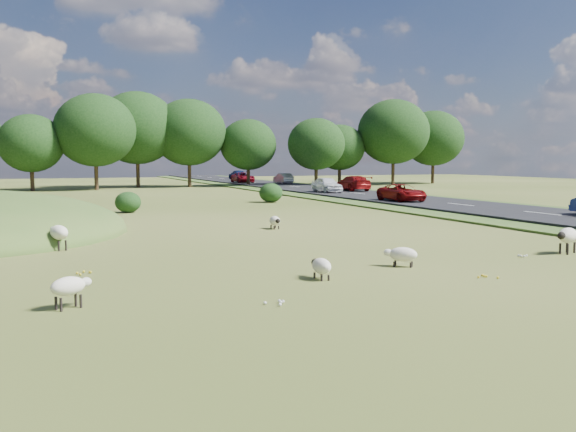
# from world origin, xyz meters

# --- Properties ---
(ground) EXTENTS (160.00, 160.00, 0.00)m
(ground) POSITION_xyz_m (0.00, 20.00, 0.00)
(ground) COLOR #41541A
(ground) RESTS_ON ground
(road) EXTENTS (8.00, 150.00, 0.25)m
(road) POSITION_xyz_m (20.00, 30.00, 0.12)
(road) COLOR black
(road) RESTS_ON ground
(treeline) EXTENTS (96.28, 14.66, 11.70)m
(treeline) POSITION_xyz_m (-1.06, 55.44, 6.57)
(treeline) COLOR black
(treeline) RESTS_ON ground
(shrubs) EXTENTS (27.83, 11.78, 1.55)m
(shrubs) POSITION_xyz_m (-1.57, 25.81, 0.72)
(shrubs) COLOR black
(shrubs) RESTS_ON ground
(sheep_0) EXTENTS (1.39, 0.98, 0.97)m
(sheep_0) POSITION_xyz_m (10.02, -4.01, 0.68)
(sheep_0) COLOR beige
(sheep_0) RESTS_ON ground
(sheep_1) EXTENTS (0.49, 1.08, 0.63)m
(sheep_1) POSITION_xyz_m (-0.60, -5.32, 0.39)
(sheep_1) COLOR beige
(sheep_1) RESTS_ON ground
(sheep_2) EXTENTS (1.07, 1.00, 0.65)m
(sheep_2) POSITION_xyz_m (2.77, -4.29, 0.41)
(sheep_2) COLOR beige
(sheep_2) RESTS_ON ground
(sheep_3) EXTENTS (1.09, 0.82, 0.77)m
(sheep_3) POSITION_xyz_m (-7.64, -6.56, 0.54)
(sheep_3) COLOR beige
(sheep_3) RESTS_ON ground
(sheep_4) EXTENTS (0.90, 1.39, 0.97)m
(sheep_4) POSITION_xyz_m (-7.56, 3.92, 0.67)
(sheep_4) COLOR beige
(sheep_4) RESTS_ON ground
(sheep_5) EXTENTS (0.54, 1.13, 0.65)m
(sheep_5) POSITION_xyz_m (2.80, 7.86, 0.41)
(sheep_5) COLOR beige
(sheep_5) RESTS_ON ground
(car_1) EXTENTS (2.30, 4.98, 1.38)m
(car_1) POSITION_xyz_m (18.10, 62.36, 0.94)
(car_1) COLOR maroon
(car_1) RESTS_ON road
(car_2) EXTENTS (1.77, 4.40, 1.50)m
(car_2) POSITION_xyz_m (18.10, 34.80, 1.00)
(car_2) COLOR white
(car_2) RESTS_ON road
(car_3) EXTENTS (2.14, 5.25, 1.52)m
(car_3) POSITION_xyz_m (21.90, 36.73, 1.01)
(car_3) COLOR maroon
(car_3) RESTS_ON road
(car_5) EXTENTS (1.45, 4.17, 1.37)m
(car_5) POSITION_xyz_m (21.90, 56.67, 0.94)
(car_5) COLOR silver
(car_5) RESTS_ON road
(car_6) EXTENTS (1.94, 4.76, 1.38)m
(car_6) POSITION_xyz_m (21.90, 77.41, 0.94)
(car_6) COLOR navy
(car_6) RESTS_ON road
(car_7) EXTENTS (2.17, 4.71, 1.31)m
(car_7) POSITION_xyz_m (18.10, 20.88, 0.90)
(car_7) COLOR maroon
(car_7) RESTS_ON road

